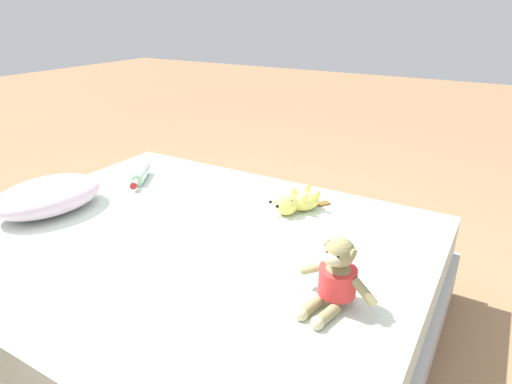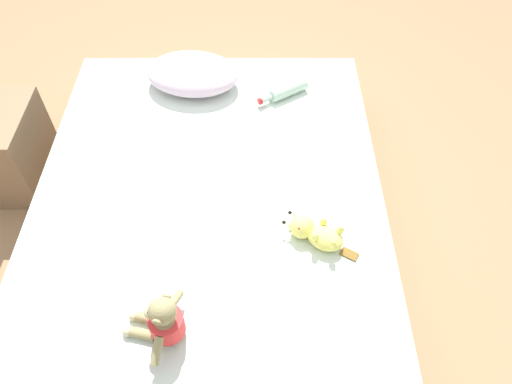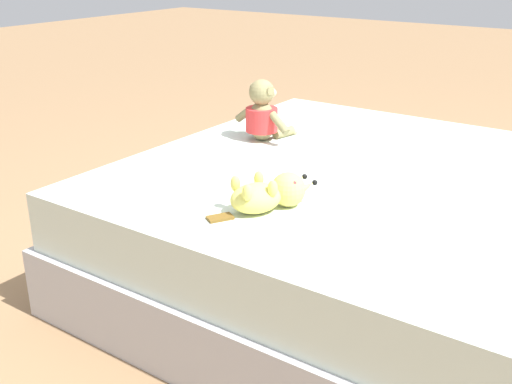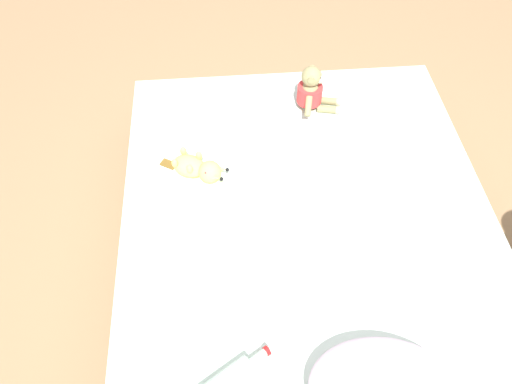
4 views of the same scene
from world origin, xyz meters
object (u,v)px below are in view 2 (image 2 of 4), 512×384
at_px(plush_yellow_creature, 316,233).
at_px(glass_bottle, 287,90).
at_px(bed, 213,215).
at_px(plush_monkey, 164,322).
at_px(pillow, 193,73).

relative_size(plush_yellow_creature, glass_bottle, 1.15).
distance_m(bed, plush_yellow_creature, 0.60).
distance_m(plush_monkey, plush_yellow_creature, 0.69).
bearing_deg(pillow, glass_bottle, -10.01).
relative_size(plush_monkey, glass_bottle, 1.05).
xyz_separation_m(plush_monkey, glass_bottle, (0.48, 1.31, -0.06)).
bearing_deg(plush_monkey, glass_bottle, 69.83).
height_order(pillow, plush_yellow_creature, pillow).
xyz_separation_m(plush_monkey, plush_yellow_creature, (0.56, 0.40, -0.05)).
xyz_separation_m(bed, pillow, (-0.13, 0.72, 0.29)).
relative_size(bed, pillow, 3.63).
bearing_deg(plush_yellow_creature, plush_monkey, -144.38).
relative_size(bed, glass_bottle, 7.23).
height_order(plush_monkey, plush_yellow_creature, plush_monkey).
distance_m(pillow, plush_yellow_creature, 1.16).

